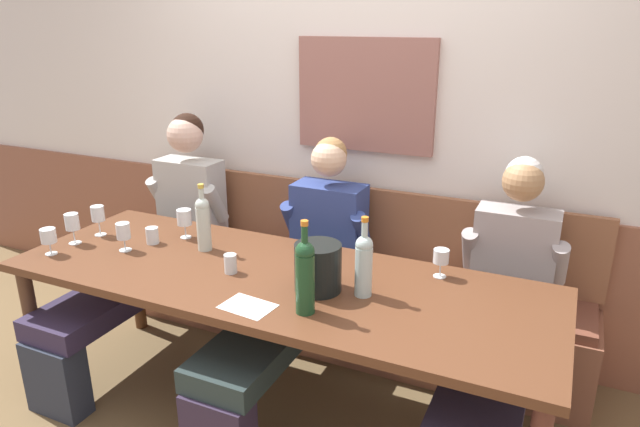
{
  "coord_description": "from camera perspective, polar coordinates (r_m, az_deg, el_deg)",
  "views": [
    {
      "loc": [
        1.16,
        -1.91,
        1.85
      ],
      "look_at": [
        0.08,
        0.44,
        0.96
      ],
      "focal_mm": 31.57,
      "sensor_mm": 36.0,
      "label": 1
    }
  ],
  "objects": [
    {
      "name": "wine_bottle_green_tall",
      "position": [
        2.34,
        4.46,
        -5.03
      ],
      "size": [
        0.07,
        0.07,
        0.35
      ],
      "color": "#B0C9C6",
      "rests_on": "dining_table"
    },
    {
      "name": "ground_plane",
      "position": [
        2.91,
        -5.36,
        -20.75
      ],
      "size": [
        6.8,
        6.8,
        0.02
      ],
      "primitive_type": "cube",
      "color": "brown",
      "rests_on": "ground"
    },
    {
      "name": "wine_glass_mid_left",
      "position": [
        3.21,
        -21.59,
        -0.15
      ],
      "size": [
        0.07,
        0.07,
        0.16
      ],
      "color": "silver",
      "rests_on": "dining_table"
    },
    {
      "name": "tasting_sheet_left_guest",
      "position": [
        2.32,
        -7.33,
        -9.32
      ],
      "size": [
        0.23,
        0.17,
        0.0
      ],
      "primitive_type": "cube",
      "rotation": [
        0.0,
        0.0,
        -0.11
      ],
      "color": "white",
      "rests_on": "dining_table"
    },
    {
      "name": "person_center_left_seat",
      "position": [
        3.42,
        -16.43,
        -2.52
      ],
      "size": [
        0.51,
        1.33,
        1.32
      ],
      "color": "#272D3C",
      "rests_on": "ground"
    },
    {
      "name": "wine_glass_center_rear",
      "position": [
        2.96,
        -19.31,
        -1.84
      ],
      "size": [
        0.07,
        0.07,
        0.15
      ],
      "color": "silver",
      "rests_on": "dining_table"
    },
    {
      "name": "dining_table",
      "position": [
        2.61,
        -4.69,
        -7.67
      ],
      "size": [
        2.52,
        0.87,
        0.75
      ],
      "color": "#56311D",
      "rests_on": "ground"
    },
    {
      "name": "wine_bottle_amber_mid",
      "position": [
        2.85,
        -11.75,
        -0.82
      ],
      "size": [
        0.07,
        0.07,
        0.34
      ],
      "color": "#B8C7BB",
      "rests_on": "dining_table"
    },
    {
      "name": "wood_wainscot_panel",
      "position": [
        3.47,
        2.97,
        -4.79
      ],
      "size": [
        6.8,
        0.03,
        0.9
      ],
      "primitive_type": "cube",
      "color": "brown",
      "rests_on": "ground"
    },
    {
      "name": "wall_bench",
      "position": [
        3.36,
        1.57,
        -8.74
      ],
      "size": [
        2.82,
        0.42,
        0.94
      ],
      "color": "brown",
      "rests_on": "ground"
    },
    {
      "name": "person_right_seat",
      "position": [
        2.65,
        17.72,
        -10.23
      ],
      "size": [
        0.49,
        1.32,
        1.24
      ],
      "color": "#273731",
      "rests_on": "ground"
    },
    {
      "name": "wine_glass_near_bucket",
      "position": [
        3.04,
        -13.59,
        -0.51
      ],
      "size": [
        0.08,
        0.08,
        0.16
      ],
      "color": "silver",
      "rests_on": "dining_table"
    },
    {
      "name": "wine_bottle_clear_water",
      "position": [
        2.19,
        -1.54,
        -6.2
      ],
      "size": [
        0.08,
        0.08,
        0.39
      ],
      "color": "#1A4224",
      "rests_on": "dining_table"
    },
    {
      "name": "ice_bucket",
      "position": [
        2.39,
        -0.21,
        -5.49
      ],
      "size": [
        0.2,
        0.2,
        0.21
      ],
      "primitive_type": "cylinder",
      "color": "black",
      "rests_on": "dining_table"
    },
    {
      "name": "room_wall_back",
      "position": [
        3.25,
        3.64,
        11.08
      ],
      "size": [
        6.8,
        0.12,
        2.8
      ],
      "color": "silver",
      "rests_on": "ground"
    },
    {
      "name": "wine_glass_right_end",
      "position": [
        3.06,
        -25.82,
        -2.09
      ],
      "size": [
        0.07,
        0.07,
        0.13
      ],
      "color": "silver",
      "rests_on": "dining_table"
    },
    {
      "name": "person_left_seat",
      "position": [
        2.91,
        -2.14,
        -6.36
      ],
      "size": [
        0.5,
        1.32,
        1.25
      ],
      "color": "#2E2339",
      "rests_on": "ground"
    },
    {
      "name": "water_tumbler_right",
      "position": [
        2.6,
        -9.06,
        -5.04
      ],
      "size": [
        0.06,
        0.06,
        0.09
      ],
      "primitive_type": "cylinder",
      "color": "silver",
      "rests_on": "dining_table"
    },
    {
      "name": "wine_glass_left_end",
      "position": [
        2.57,
        12.17,
        -4.34
      ],
      "size": [
        0.07,
        0.07,
        0.13
      ],
      "color": "silver",
      "rests_on": "dining_table"
    },
    {
      "name": "wine_glass_center_front",
      "position": [
        3.15,
        -23.82,
        -0.92
      ],
      "size": [
        0.07,
        0.07,
        0.16
      ],
      "color": "silver",
      "rests_on": "dining_table"
    },
    {
      "name": "water_tumbler_left",
      "position": [
        3.03,
        -16.63,
        -2.15
      ],
      "size": [
        0.06,
        0.06,
        0.09
      ],
      "primitive_type": "cylinder",
      "color": "silver",
      "rests_on": "dining_table"
    }
  ]
}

